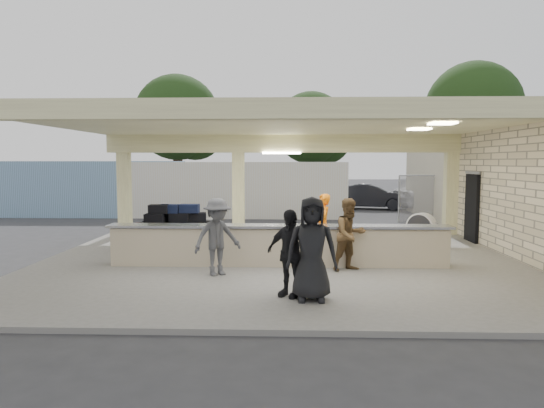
{
  "coord_description": "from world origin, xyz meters",
  "views": [
    {
      "loc": [
        0.22,
        -11.98,
        2.59
      ],
      "look_at": [
        -0.21,
        1.0,
        1.45
      ],
      "focal_mm": 32.0,
      "sensor_mm": 36.0,
      "label": 1
    }
  ],
  "objects_px": {
    "luggage_cart": "(175,225)",
    "baggage_handler": "(323,226)",
    "passenger_c": "(217,237)",
    "baggage_counter": "(279,245)",
    "drum_fan": "(421,228)",
    "passenger_d": "(312,249)",
    "passenger_a": "(350,235)",
    "car_dark": "(371,197)",
    "container_white": "(220,189)",
    "container_blue": "(77,188)",
    "passenger_b": "(290,253)",
    "car_white_a": "(451,195)"
  },
  "relations": [
    {
      "from": "luggage_cart",
      "to": "baggage_handler",
      "type": "relative_size",
      "value": 1.37
    },
    {
      "from": "passenger_c",
      "to": "baggage_counter",
      "type": "bearing_deg",
      "value": 4.24
    },
    {
      "from": "drum_fan",
      "to": "passenger_c",
      "type": "relative_size",
      "value": 0.58
    },
    {
      "from": "drum_fan",
      "to": "passenger_c",
      "type": "height_order",
      "value": "passenger_c"
    },
    {
      "from": "passenger_c",
      "to": "passenger_d",
      "type": "bearing_deg",
      "value": -77.59
    },
    {
      "from": "luggage_cart",
      "to": "passenger_a",
      "type": "distance_m",
      "value": 5.05
    },
    {
      "from": "passenger_a",
      "to": "luggage_cart",
      "type": "bearing_deg",
      "value": 126.32
    },
    {
      "from": "passenger_d",
      "to": "car_dark",
      "type": "distance_m",
      "value": 18.43
    },
    {
      "from": "baggage_counter",
      "to": "drum_fan",
      "type": "xyz_separation_m",
      "value": [
        4.18,
        2.9,
        0.04
      ]
    },
    {
      "from": "passenger_a",
      "to": "passenger_c",
      "type": "distance_m",
      "value": 3.01
    },
    {
      "from": "container_white",
      "to": "passenger_a",
      "type": "bearing_deg",
      "value": -67.44
    },
    {
      "from": "passenger_a",
      "to": "container_blue",
      "type": "bearing_deg",
      "value": 106.31
    },
    {
      "from": "luggage_cart",
      "to": "container_white",
      "type": "distance_m",
      "value": 9.68
    },
    {
      "from": "baggage_counter",
      "to": "baggage_handler",
      "type": "height_order",
      "value": "baggage_handler"
    },
    {
      "from": "baggage_counter",
      "to": "passenger_d",
      "type": "relative_size",
      "value": 4.39
    },
    {
      "from": "passenger_b",
      "to": "passenger_d",
      "type": "distance_m",
      "value": 0.47
    },
    {
      "from": "passenger_c",
      "to": "car_dark",
      "type": "xyz_separation_m",
      "value": [
        6.08,
        16.1,
        -0.26
      ]
    },
    {
      "from": "luggage_cart",
      "to": "baggage_handler",
      "type": "bearing_deg",
      "value": -7.83
    },
    {
      "from": "passenger_d",
      "to": "container_white",
      "type": "distance_m",
      "value": 14.76
    },
    {
      "from": "baggage_handler",
      "to": "passenger_a",
      "type": "xyz_separation_m",
      "value": [
        0.5,
        -1.56,
        0.0
      ]
    },
    {
      "from": "baggage_counter",
      "to": "container_blue",
      "type": "xyz_separation_m",
      "value": [
        -9.96,
        11.49,
        0.72
      ]
    },
    {
      "from": "baggage_handler",
      "to": "passenger_c",
      "type": "bearing_deg",
      "value": -53.94
    },
    {
      "from": "passenger_d",
      "to": "drum_fan",
      "type": "bearing_deg",
      "value": 59.08
    },
    {
      "from": "baggage_counter",
      "to": "luggage_cart",
      "type": "height_order",
      "value": "luggage_cart"
    },
    {
      "from": "luggage_cart",
      "to": "baggage_handler",
      "type": "distance_m",
      "value": 4.1
    },
    {
      "from": "baggage_counter",
      "to": "baggage_handler",
      "type": "relative_size",
      "value": 4.95
    },
    {
      "from": "passenger_b",
      "to": "passenger_c",
      "type": "height_order",
      "value": "passenger_c"
    },
    {
      "from": "container_blue",
      "to": "passenger_b",
      "type": "bearing_deg",
      "value": -54.11
    },
    {
      "from": "passenger_c",
      "to": "container_blue",
      "type": "relative_size",
      "value": 0.17
    },
    {
      "from": "baggage_counter",
      "to": "luggage_cart",
      "type": "xyz_separation_m",
      "value": [
        -2.91,
        1.71,
        0.25
      ]
    },
    {
      "from": "passenger_c",
      "to": "luggage_cart",
      "type": "bearing_deg",
      "value": 85.69
    },
    {
      "from": "luggage_cart",
      "to": "passenger_c",
      "type": "bearing_deg",
      "value": -58.87
    },
    {
      "from": "luggage_cart",
      "to": "passenger_a",
      "type": "bearing_deg",
      "value": -24.67
    },
    {
      "from": "baggage_handler",
      "to": "car_dark",
      "type": "distance_m",
      "value": 14.45
    },
    {
      "from": "baggage_handler",
      "to": "passenger_b",
      "type": "distance_m",
      "value": 3.84
    },
    {
      "from": "luggage_cart",
      "to": "baggage_handler",
      "type": "xyz_separation_m",
      "value": [
        4.04,
        -0.65,
        0.09
      ]
    },
    {
      "from": "passenger_a",
      "to": "baggage_handler",
      "type": "bearing_deg",
      "value": 80.0
    },
    {
      "from": "drum_fan",
      "to": "passenger_a",
      "type": "height_order",
      "value": "passenger_a"
    },
    {
      "from": "baggage_handler",
      "to": "passenger_c",
      "type": "distance_m",
      "value": 3.24
    },
    {
      "from": "passenger_c",
      "to": "car_dark",
      "type": "height_order",
      "value": "passenger_c"
    },
    {
      "from": "car_white_a",
      "to": "container_white",
      "type": "bearing_deg",
      "value": 93.53
    },
    {
      "from": "passenger_b",
      "to": "container_white",
      "type": "xyz_separation_m",
      "value": [
        -3.26,
        14.06,
        0.37
      ]
    },
    {
      "from": "baggage_handler",
      "to": "car_dark",
      "type": "bearing_deg",
      "value": 160.87
    },
    {
      "from": "luggage_cart",
      "to": "container_blue",
      "type": "bearing_deg",
      "value": 127.07
    },
    {
      "from": "passenger_d",
      "to": "container_white",
      "type": "bearing_deg",
      "value": 104.75
    },
    {
      "from": "baggage_counter",
      "to": "luggage_cart",
      "type": "distance_m",
      "value": 3.38
    },
    {
      "from": "passenger_b",
      "to": "passenger_d",
      "type": "xyz_separation_m",
      "value": [
        0.39,
        -0.24,
        0.12
      ]
    },
    {
      "from": "passenger_d",
      "to": "container_blue",
      "type": "xyz_separation_m",
      "value": [
        -10.6,
        14.4,
        0.27
      ]
    },
    {
      "from": "car_dark",
      "to": "container_white",
      "type": "distance_m",
      "value": 8.61
    },
    {
      "from": "passenger_d",
      "to": "container_white",
      "type": "xyz_separation_m",
      "value": [
        -3.65,
        14.3,
        0.25
      ]
    }
  ]
}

